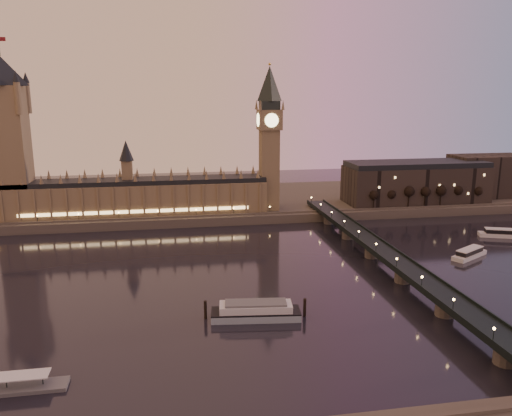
{
  "coord_description": "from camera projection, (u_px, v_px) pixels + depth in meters",
  "views": [
    {
      "loc": [
        -15.98,
        -230.43,
        88.15
      ],
      "look_at": [
        29.59,
        35.0,
        27.0
      ],
      "focal_mm": 35.0,
      "sensor_mm": 36.0,
      "label": 1
    }
  ],
  "objects": [
    {
      "name": "big_ben",
      "position": [
        269.0,
        130.0,
        354.66
      ],
      "size": [
        17.68,
        17.68,
        104.0
      ],
      "color": "brown",
      "rests_on": "ground"
    },
    {
      "name": "bare_tree_1",
      "position": [
        389.0,
        194.0,
        368.23
      ],
      "size": [
        6.87,
        6.87,
        13.96
      ],
      "color": "black",
      "rests_on": "ground"
    },
    {
      "name": "bare_tree_4",
      "position": [
        442.0,
        193.0,
        375.22
      ],
      "size": [
        6.87,
        6.87,
        13.96
      ],
      "color": "black",
      "rests_on": "ground"
    },
    {
      "name": "bare_tree_3",
      "position": [
        425.0,
        193.0,
        372.89
      ],
      "size": [
        6.87,
        6.87,
        13.96
      ],
      "color": "black",
      "rests_on": "ground"
    },
    {
      "name": "city_block",
      "position": [
        440.0,
        180.0,
        396.71
      ],
      "size": [
        155.0,
        45.0,
        34.0
      ],
      "color": "black",
      "rests_on": "ground"
    },
    {
      "name": "ground",
      "position": [
        209.0,
        280.0,
        243.63
      ],
      "size": [
        700.0,
        700.0,
        0.0
      ],
      "primitive_type": "plane",
      "color": "black",
      "rests_on": "ground"
    },
    {
      "name": "moored_barge",
      "position": [
        256.0,
        311.0,
        200.66
      ],
      "size": [
        41.2,
        14.09,
        7.6
      ],
      "rotation": [
        0.0,
        0.0,
        -0.11
      ],
      "color": "#8499A8",
      "rests_on": "ground"
    },
    {
      "name": "cruise_boat_c",
      "position": [
        469.0,
        253.0,
        276.69
      ],
      "size": [
        26.14,
        19.22,
        5.22
      ],
      "rotation": [
        0.0,
        0.0,
        0.53
      ],
      "color": "silver",
      "rests_on": "ground"
    },
    {
      "name": "palace_of_westminster",
      "position": [
        137.0,
        192.0,
        348.49
      ],
      "size": [
        180.0,
        26.62,
        52.0
      ],
      "color": "brown",
      "rests_on": "ground"
    },
    {
      "name": "bare_tree_6",
      "position": [
        476.0,
        191.0,
        379.87
      ],
      "size": [
        6.87,
        6.87,
        13.96
      ],
      "color": "black",
      "rests_on": "ground"
    },
    {
      "name": "bare_tree_5",
      "position": [
        459.0,
        192.0,
        377.54
      ],
      "size": [
        6.87,
        6.87,
        13.96
      ],
      "color": "black",
      "rests_on": "ground"
    },
    {
      "name": "bare_tree_2",
      "position": [
        407.0,
        194.0,
        370.56
      ],
      "size": [
        6.87,
        6.87,
        13.96
      ],
      "color": "black",
      "rests_on": "ground"
    },
    {
      "name": "cruise_boat_b",
      "position": [
        503.0,
        233.0,
        316.27
      ],
      "size": [
        30.03,
        16.95,
        5.41
      ],
      "rotation": [
        0.0,
        0.0,
        -0.35
      ],
      "color": "silver",
      "rests_on": "ground"
    },
    {
      "name": "victoria_tower",
      "position": [
        8.0,
        130.0,
        325.55
      ],
      "size": [
        31.68,
        31.68,
        118.0
      ],
      "color": "brown",
      "rests_on": "ground"
    },
    {
      "name": "far_embankment",
      "position": [
        230.0,
        202.0,
        406.5
      ],
      "size": [
        560.0,
        130.0,
        6.0
      ],
      "primitive_type": "cube",
      "color": "#423D35",
      "rests_on": "ground"
    },
    {
      "name": "westminster_bridge",
      "position": [
        386.0,
        259.0,
        257.52
      ],
      "size": [
        13.2,
        260.0,
        15.3
      ],
      "color": "black",
      "rests_on": "ground"
    },
    {
      "name": "bare_tree_0",
      "position": [
        371.0,
        195.0,
        365.91
      ],
      "size": [
        6.87,
        6.87,
        13.96
      ],
      "color": "black",
      "rests_on": "ground"
    }
  ]
}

